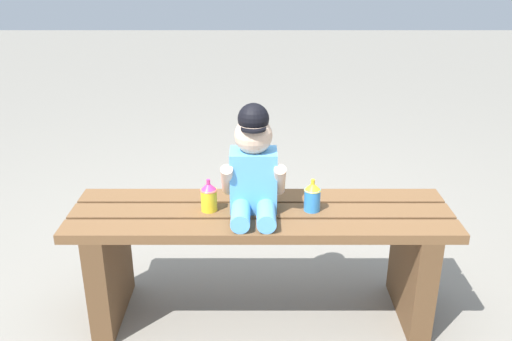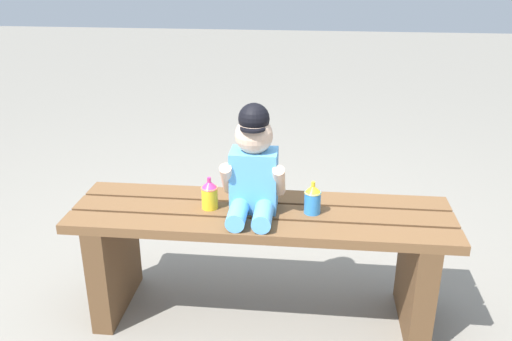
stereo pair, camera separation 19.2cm
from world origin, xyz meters
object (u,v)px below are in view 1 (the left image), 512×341
at_px(park_bench, 260,247).
at_px(sippy_cup_left, 207,196).
at_px(sippy_cup_right, 311,196).
at_px(child_figure, 252,166).

relative_size(park_bench, sippy_cup_left, 11.42).
bearing_deg(sippy_cup_left, sippy_cup_right, 0.00).
bearing_deg(sippy_cup_right, child_figure, -178.76).
distance_m(sippy_cup_left, sippy_cup_right, 0.38).
xyz_separation_m(child_figure, sippy_cup_right, (0.22, 0.00, -0.12)).
height_order(park_bench, sippy_cup_left, sippy_cup_left).
bearing_deg(sippy_cup_right, park_bench, -179.48).
distance_m(child_figure, sippy_cup_left, 0.20).
distance_m(park_bench, sippy_cup_right, 0.28).
relative_size(sippy_cup_left, sippy_cup_right, 1.00).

